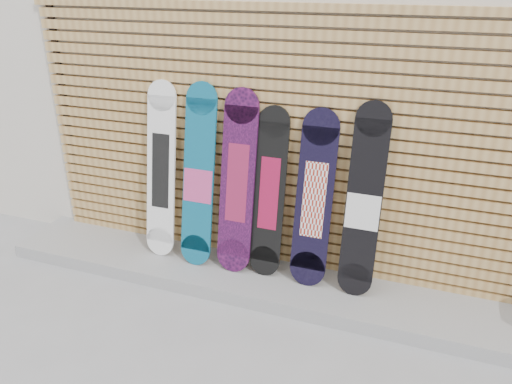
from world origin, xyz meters
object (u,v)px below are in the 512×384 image
at_px(snowboard_1, 199,178).
at_px(snowboard_4, 314,200).
at_px(snowboard_2, 237,183).
at_px(snowboard_5, 364,203).
at_px(snowboard_0, 161,171).
at_px(snowboard_3, 269,194).

bearing_deg(snowboard_1, snowboard_4, 0.90).
height_order(snowboard_2, snowboard_5, snowboard_2).
xyz_separation_m(snowboard_0, snowboard_1, (0.37, -0.02, -0.01)).
bearing_deg(snowboard_3, snowboard_0, -179.65).
bearing_deg(snowboard_5, snowboard_0, 179.71).
bearing_deg(snowboard_5, snowboard_3, 178.88).
bearing_deg(snowboard_3, snowboard_5, -1.12).
bearing_deg(snowboard_2, snowboard_4, 0.64).
bearing_deg(snowboard_1, snowboard_2, 1.38).
bearing_deg(snowboard_0, snowboard_1, -3.29).
xyz_separation_m(snowboard_3, snowboard_4, (0.38, -0.01, 0.01)).
xyz_separation_m(snowboard_1, snowboard_3, (0.63, 0.03, -0.06)).
bearing_deg(snowboard_2, snowboard_0, 178.98).
bearing_deg(snowboard_4, snowboard_3, 178.22).
xyz_separation_m(snowboard_2, snowboard_4, (0.65, 0.01, -0.05)).
bearing_deg(snowboard_0, snowboard_3, 0.35).
xyz_separation_m(snowboard_1, snowboard_2, (0.35, 0.01, 0.00)).
relative_size(snowboard_4, snowboard_5, 0.94).
distance_m(snowboard_0, snowboard_3, 1.00).
relative_size(snowboard_2, snowboard_3, 1.09).
distance_m(snowboard_0, snowboard_1, 0.38).
distance_m(snowboard_2, snowboard_3, 0.28).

